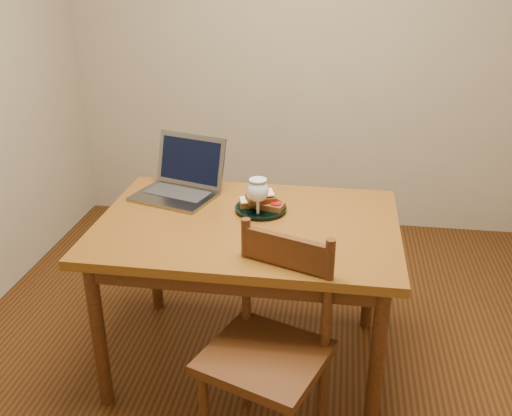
# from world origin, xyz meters

# --- Properties ---
(floor) EXTENTS (3.20, 3.20, 0.02)m
(floor) POSITION_xyz_m (0.00, 0.00, -0.01)
(floor) COLOR black
(floor) RESTS_ON ground
(back_wall) EXTENTS (3.20, 0.02, 2.60)m
(back_wall) POSITION_xyz_m (0.00, 1.61, 1.30)
(back_wall) COLOR gray
(back_wall) RESTS_ON floor
(front_wall) EXTENTS (3.20, 0.02, 2.60)m
(front_wall) POSITION_xyz_m (0.00, -1.61, 1.30)
(front_wall) COLOR gray
(front_wall) RESTS_ON floor
(table) EXTENTS (1.30, 0.90, 0.74)m
(table) POSITION_xyz_m (-0.11, -0.04, 0.65)
(table) COLOR #552E0E
(table) RESTS_ON floor
(chair) EXTENTS (0.54, 0.53, 0.45)m
(chair) POSITION_xyz_m (0.04, -0.52, 0.49)
(chair) COLOR #35180B
(chair) RESTS_ON floor
(plate) EXTENTS (0.23, 0.23, 0.02)m
(plate) POSITION_xyz_m (-0.07, 0.08, 0.75)
(plate) COLOR black
(plate) RESTS_ON table
(sandwich_cheese) EXTENTS (0.13, 0.09, 0.04)m
(sandwich_cheese) POSITION_xyz_m (-0.11, 0.10, 0.78)
(sandwich_cheese) COLOR #381E0C
(sandwich_cheese) RESTS_ON plate
(sandwich_tomato) EXTENTS (0.13, 0.09, 0.04)m
(sandwich_tomato) POSITION_xyz_m (-0.03, 0.07, 0.78)
(sandwich_tomato) COLOR #381E0C
(sandwich_tomato) RESTS_ON plate
(sandwich_top) EXTENTS (0.15, 0.12, 0.04)m
(sandwich_top) POSITION_xyz_m (-0.07, 0.09, 0.81)
(sandwich_top) COLOR #381E0C
(sandwich_top) RESTS_ON plate
(milk_glass) EXTENTS (0.09, 0.09, 0.18)m
(milk_glass) POSITION_xyz_m (-0.07, 0.01, 0.83)
(milk_glass) COLOR white
(milk_glass) RESTS_ON table
(laptop) EXTENTS (0.45, 0.42, 0.26)m
(laptop) POSITION_xyz_m (-0.48, 0.24, 0.81)
(laptop) COLOR slate
(laptop) RESTS_ON table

